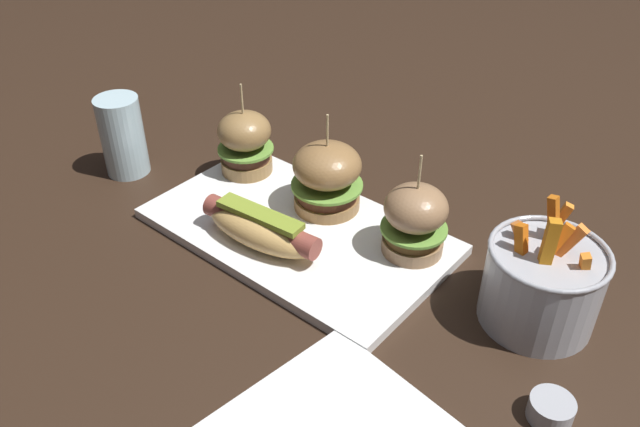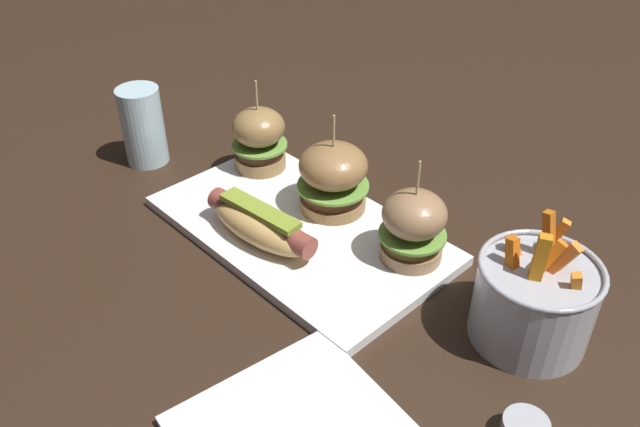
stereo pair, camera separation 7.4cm
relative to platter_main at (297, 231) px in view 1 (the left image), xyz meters
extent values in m
plane|color=black|center=(0.00, 0.00, -0.01)|extent=(3.00, 3.00, 0.00)
cube|color=white|center=(0.00, 0.00, 0.00)|extent=(0.40, 0.23, 0.01)
ellipsoid|color=#DDAC60|center=(-0.01, -0.06, 0.03)|extent=(0.17, 0.07, 0.05)
cylinder|color=brown|center=(-0.01, -0.06, 0.04)|extent=(0.17, 0.05, 0.03)
cube|color=olive|center=(-0.01, -0.06, 0.05)|extent=(0.12, 0.04, 0.01)
cylinder|color=olive|center=(-0.15, 0.06, 0.02)|extent=(0.08, 0.08, 0.02)
cylinder|color=#49291D|center=(-0.15, 0.06, 0.03)|extent=(0.07, 0.07, 0.02)
cylinder|color=#6B9E3D|center=(-0.15, 0.06, 0.04)|extent=(0.08, 0.08, 0.00)
ellipsoid|color=olive|center=(-0.15, 0.06, 0.07)|extent=(0.08, 0.08, 0.06)
cylinder|color=tan|center=(-0.15, 0.06, 0.12)|extent=(0.00, 0.00, 0.06)
cylinder|color=olive|center=(0.00, 0.06, 0.02)|extent=(0.09, 0.09, 0.02)
cylinder|color=#482618|center=(0.00, 0.06, 0.03)|extent=(0.08, 0.08, 0.02)
cylinder|color=#6B9E3D|center=(0.00, 0.06, 0.04)|extent=(0.10, 0.10, 0.00)
ellipsoid|color=olive|center=(0.00, 0.06, 0.07)|extent=(0.09, 0.09, 0.06)
cylinder|color=tan|center=(0.00, 0.06, 0.12)|extent=(0.00, 0.00, 0.06)
cylinder|color=#96704C|center=(0.14, 0.06, 0.02)|extent=(0.08, 0.08, 0.02)
cylinder|color=#55381A|center=(0.14, 0.06, 0.03)|extent=(0.07, 0.07, 0.01)
cylinder|color=#6B9E3D|center=(0.14, 0.06, 0.04)|extent=(0.08, 0.08, 0.00)
ellipsoid|color=#96704C|center=(0.14, 0.06, 0.07)|extent=(0.08, 0.08, 0.06)
cylinder|color=tan|center=(0.14, 0.06, 0.12)|extent=(0.00, 0.00, 0.06)
cylinder|color=#A8AAB2|center=(0.31, 0.06, 0.04)|extent=(0.13, 0.13, 0.09)
torus|color=#A8AAB2|center=(0.31, 0.06, 0.09)|extent=(0.13, 0.13, 0.01)
cube|color=orange|center=(0.28, 0.06, 0.08)|extent=(0.04, 0.01, 0.06)
cube|color=orange|center=(0.35, 0.06, 0.08)|extent=(0.02, 0.03, 0.06)
cube|color=orange|center=(0.30, 0.09, 0.09)|extent=(0.03, 0.03, 0.08)
cube|color=orange|center=(0.31, 0.05, 0.09)|extent=(0.04, 0.04, 0.08)
cube|color=orange|center=(0.32, 0.07, 0.09)|extent=(0.04, 0.03, 0.08)
cube|color=#CA6214|center=(0.30, 0.08, 0.09)|extent=(0.03, 0.01, 0.09)
cube|color=orange|center=(0.31, 0.04, 0.09)|extent=(0.02, 0.02, 0.09)
cube|color=#D56212|center=(0.29, 0.04, 0.08)|extent=(0.03, 0.02, 0.07)
cylinder|color=#A8AAB2|center=(0.38, -0.06, 0.00)|extent=(0.04, 0.04, 0.02)
cylinder|color=tan|center=(0.38, -0.06, 0.01)|extent=(0.04, 0.04, 0.00)
cylinder|color=silver|center=(-0.31, -0.04, 0.05)|extent=(0.07, 0.07, 0.12)
camera|label=1|loc=(0.46, -0.51, 0.52)|focal=36.11mm
camera|label=2|loc=(0.52, -0.46, 0.52)|focal=36.11mm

